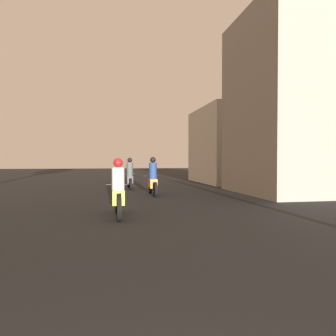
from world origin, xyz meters
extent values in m
cylinder|color=black|center=(0.35, 8.65, 0.33)|extent=(0.10, 0.66, 0.66)
cylinder|color=black|center=(0.35, 7.35, 0.33)|extent=(0.10, 0.66, 0.66)
cube|color=gold|center=(0.35, 8.00, 0.52)|extent=(0.30, 0.82, 0.37)
cylinder|color=black|center=(0.35, 8.43, 0.80)|extent=(0.60, 0.04, 0.04)
cylinder|color=silver|center=(0.35, 7.92, 0.98)|extent=(0.32, 0.32, 0.57)
sphere|color=#A51919|center=(0.35, 7.92, 1.39)|extent=(0.24, 0.24, 0.24)
cylinder|color=black|center=(1.97, 13.83, 0.30)|extent=(0.10, 0.59, 0.59)
cylinder|color=black|center=(1.97, 12.35, 0.30)|extent=(0.10, 0.59, 0.59)
cube|color=orange|center=(1.97, 13.09, 0.49)|extent=(0.30, 0.76, 0.38)
cylinder|color=black|center=(1.97, 13.57, 0.78)|extent=(0.60, 0.04, 0.04)
cylinder|color=navy|center=(1.97, 13.02, 1.01)|extent=(0.32, 0.32, 0.68)
sphere|color=black|center=(1.97, 13.02, 1.47)|extent=(0.24, 0.24, 0.24)
cylinder|color=black|center=(1.23, 17.02, 0.29)|extent=(0.10, 0.57, 0.57)
cylinder|color=black|center=(1.23, 15.58, 0.29)|extent=(0.10, 0.57, 0.57)
cube|color=black|center=(1.23, 16.30, 0.48)|extent=(0.30, 0.71, 0.38)
cylinder|color=black|center=(1.23, 16.77, 0.76)|extent=(0.60, 0.04, 0.04)
cylinder|color=#4C514C|center=(1.23, 16.23, 1.01)|extent=(0.32, 0.32, 0.69)
sphere|color=black|center=(1.23, 16.23, 1.47)|extent=(0.24, 0.24, 0.24)
cube|color=gray|center=(8.15, 12.62, 3.92)|extent=(4.62, 5.52, 7.84)
cube|color=beige|center=(8.89, 19.92, 2.42)|extent=(5.68, 6.32, 4.85)
camera|label=1|loc=(0.06, -0.50, 1.45)|focal=35.00mm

